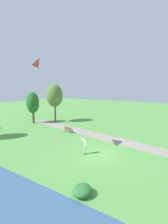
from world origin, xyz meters
The scene contains 8 objects.
ground_plane centered at (0.00, 0.00, 0.00)m, with size 120.00×120.00×0.00m, color #569947.
walkway_path centered at (5.52, 2.00, 0.01)m, with size 2.40×32.00×0.02m, color gray.
person_kite_flyer centered at (-0.72, 1.33, 1.05)m, with size 0.50×0.63×1.83m.
flying_kite centered at (-2.54, 5.57, 9.36)m, with size 2.58×4.63×8.17m.
park_bench_near_walkway centered at (4.76, 7.70, 0.51)m, with size 0.68×1.55×0.88m.
tree_behind_path centered at (9.22, 14.39, 5.25)m, with size 3.37×2.89×7.48m.
tree_treeline_center centered at (6.27, 17.37, 3.95)m, with size 2.44×2.37×6.04m.
lakeside_shrub centered at (-6.31, -1.92, 0.33)m, with size 1.40×1.28×0.67m, color #2D7033.
Camera 1 is at (-14.39, -7.10, 7.15)m, focal length 25.69 mm.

